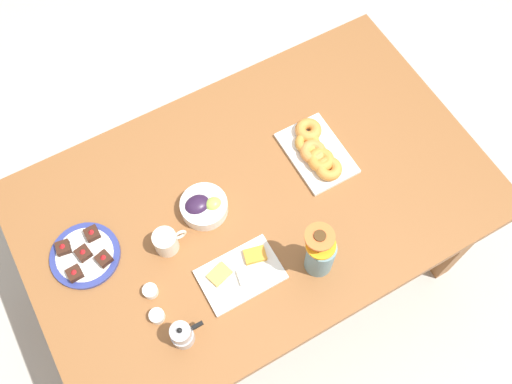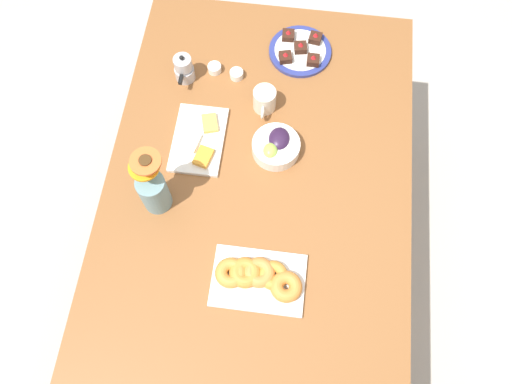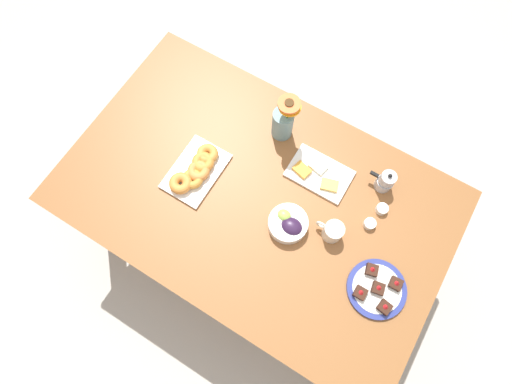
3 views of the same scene
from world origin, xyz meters
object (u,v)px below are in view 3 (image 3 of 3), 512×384
object	(u,v)px
jam_cup_honey	(382,209)
dessert_plate	(377,289)
croissant_platter	(196,170)
jam_cup_berry	(370,224)
coffee_mug	(333,231)
cheese_platter	(319,174)
grape_bowl	(288,224)
flower_vase	(283,122)
moka_pot	(385,181)
dining_table	(256,202)

from	to	relation	value
jam_cup_honey	dessert_plate	bearing A→B (deg)	111.85
croissant_platter	jam_cup_berry	size ratio (longest dim) A/B	5.95
jam_cup_honey	dessert_plate	distance (m)	0.32
coffee_mug	cheese_platter	xyz separation A→B (m)	(0.16, -0.20, -0.03)
grape_bowl	coffee_mug	bearing A→B (deg)	-160.25
flower_vase	moka_pot	size ratio (longest dim) A/B	2.22
croissant_platter	jam_cup_honey	size ratio (longest dim) A/B	5.95
grape_bowl	jam_cup_berry	size ratio (longest dim) A/B	3.32
flower_vase	jam_cup_honey	bearing A→B (deg)	169.27
moka_pot	jam_cup_honey	bearing A→B (deg)	113.09
grape_bowl	jam_cup_honey	size ratio (longest dim) A/B	3.32
dessert_plate	flower_vase	distance (m)	0.76
jam_cup_berry	dessert_plate	size ratio (longest dim) A/B	0.21
grape_bowl	flower_vase	distance (m)	0.43
grape_bowl	dessert_plate	xyz separation A→B (m)	(-0.41, 0.04, -0.02)
cheese_platter	jam_cup_honey	bearing A→B (deg)	178.86
grape_bowl	cheese_platter	world-z (taller)	grape_bowl
coffee_mug	cheese_platter	bearing A→B (deg)	-50.89
croissant_platter	jam_cup_berry	bearing A→B (deg)	-166.82
grape_bowl	dessert_plate	distance (m)	0.42
jam_cup_honey	jam_cup_berry	world-z (taller)	same
coffee_mug	flower_vase	xyz separation A→B (m)	(0.40, -0.30, 0.05)
jam_cup_honey	flower_vase	bearing A→B (deg)	-10.73
dining_table	grape_bowl	world-z (taller)	grape_bowl
jam_cup_honey	jam_cup_berry	bearing A→B (deg)	79.28
grape_bowl	jam_cup_berry	distance (m)	0.33
dessert_plate	flower_vase	world-z (taller)	flower_vase
flower_vase	cheese_platter	bearing A→B (deg)	157.96
coffee_mug	croissant_platter	xyz separation A→B (m)	(0.61, 0.06, -0.02)
cheese_platter	dessert_plate	bearing A→B (deg)	143.67
jam_cup_honey	moka_pot	world-z (taller)	moka_pot
jam_cup_honey	dessert_plate	xyz separation A→B (m)	(-0.12, 0.30, -0.00)
cheese_platter	jam_cup_berry	distance (m)	0.29
croissant_platter	jam_cup_honey	xyz separation A→B (m)	(-0.74, -0.25, -0.01)
grape_bowl	moka_pot	size ratio (longest dim) A/B	1.34
grape_bowl	croissant_platter	size ratio (longest dim) A/B	0.56
moka_pot	cheese_platter	bearing A→B (deg)	20.38
grape_bowl	croissant_platter	xyz separation A→B (m)	(0.44, -0.00, -0.00)
jam_cup_berry	flower_vase	world-z (taller)	flower_vase
dessert_plate	flower_vase	xyz separation A→B (m)	(0.64, -0.40, 0.08)
cheese_platter	dessert_plate	distance (m)	0.51
dining_table	coffee_mug	size ratio (longest dim) A/B	14.11
cheese_platter	croissant_platter	xyz separation A→B (m)	(0.44, 0.26, 0.01)
coffee_mug	jam_cup_berry	distance (m)	0.16
moka_pot	jam_cup_berry	bearing A→B (deg)	98.40
croissant_platter	grape_bowl	bearing A→B (deg)	179.53
dining_table	jam_cup_berry	distance (m)	0.48
dining_table	jam_cup_berry	bearing A→B (deg)	-164.32
cheese_platter	flower_vase	xyz separation A→B (m)	(0.23, -0.09, 0.08)
dining_table	grape_bowl	size ratio (longest dim) A/B	10.03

